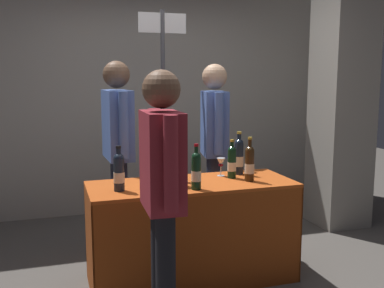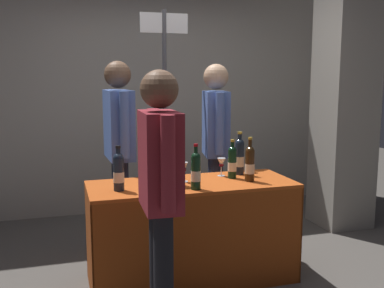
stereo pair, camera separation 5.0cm
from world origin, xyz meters
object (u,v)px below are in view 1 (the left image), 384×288
at_px(taster_foreground_right, 162,182).
at_px(wine_glass_near_taster, 184,168).
at_px(featured_wine_bottle, 250,163).
at_px(flower_vase, 178,169).
at_px(booth_signpost, 163,101).
at_px(tasting_table, 192,215).
at_px(concrete_pillar, 344,66).
at_px(wine_glass_mid, 221,163).
at_px(vendor_presenter, 118,138).
at_px(wine_glass_near_vendor, 168,167).
at_px(display_bottle_0, 119,171).

bearing_deg(taster_foreground_right, wine_glass_near_taster, -23.16).
xyz_separation_m(featured_wine_bottle, taster_foreground_right, (-0.84, -0.60, 0.04)).
distance_m(flower_vase, booth_signpost, 1.26).
bearing_deg(tasting_table, concrete_pillar, 23.57).
xyz_separation_m(wine_glass_near_taster, taster_foreground_right, (-0.35, -0.73, 0.08)).
xyz_separation_m(tasting_table, wine_glass_mid, (0.30, 0.16, 0.36)).
distance_m(tasting_table, wine_glass_near_taster, 0.37).
bearing_deg(featured_wine_bottle, vendor_presenter, 136.26).
relative_size(tasting_table, wine_glass_mid, 10.60).
distance_m(flower_vase, vendor_presenter, 0.90).
xyz_separation_m(featured_wine_bottle, wine_glass_near_taster, (-0.49, 0.13, -0.03)).
distance_m(concrete_pillar, flower_vase, 2.38).
xyz_separation_m(wine_glass_near_vendor, vendor_presenter, (-0.29, 0.62, 0.16)).
xyz_separation_m(concrete_pillar, wine_glass_mid, (-1.63, -0.69, -0.81)).
xyz_separation_m(vendor_presenter, taster_foreground_right, (0.05, -1.45, -0.08)).
bearing_deg(wine_glass_near_vendor, featured_wine_bottle, -21.45).
distance_m(tasting_table, taster_foreground_right, 0.91).
height_order(tasting_table, wine_glass_near_taster, wine_glass_near_taster).
height_order(wine_glass_mid, wine_glass_near_taster, wine_glass_near_taster).
relative_size(concrete_pillar, taster_foreground_right, 2.08).
xyz_separation_m(flower_vase, booth_signpost, (0.18, 1.17, 0.44)).
height_order(featured_wine_bottle, vendor_presenter, vendor_presenter).
height_order(concrete_pillar, flower_vase, concrete_pillar).
xyz_separation_m(flower_vase, taster_foreground_right, (-0.27, -0.62, 0.06)).
bearing_deg(flower_vase, concrete_pillar, 23.68).
bearing_deg(display_bottle_0, tasting_table, 7.74).
relative_size(wine_glass_mid, flower_vase, 0.37).
height_order(tasting_table, booth_signpost, booth_signpost).
distance_m(wine_glass_mid, vendor_presenter, 0.98).
xyz_separation_m(display_bottle_0, booth_signpost, (0.62, 1.18, 0.43)).
xyz_separation_m(wine_glass_near_taster, booth_signpost, (0.11, 1.06, 0.46)).
height_order(tasting_table, flower_vase, flower_vase).
bearing_deg(wine_glass_mid, vendor_presenter, 140.50).
height_order(concrete_pillar, wine_glass_near_taster, concrete_pillar).
xyz_separation_m(featured_wine_bottle, booth_signpost, (-0.39, 1.19, 0.43)).
relative_size(featured_wine_bottle, vendor_presenter, 0.20).
bearing_deg(display_bottle_0, wine_glass_mid, 15.15).
bearing_deg(concrete_pillar, tasting_table, -156.43).
bearing_deg(featured_wine_bottle, wine_glass_mid, 121.41).
bearing_deg(tasting_table, wine_glass_near_taster, 136.00).
distance_m(tasting_table, featured_wine_bottle, 0.60).
bearing_deg(wine_glass_near_taster, flower_vase, -125.46).
height_order(display_bottle_0, flower_vase, flower_vase).
bearing_deg(featured_wine_bottle, tasting_table, 169.70).
bearing_deg(wine_glass_near_vendor, taster_foreground_right, -106.59).
bearing_deg(concrete_pillar, flower_vase, -156.32).
distance_m(vendor_presenter, taster_foreground_right, 1.46).
height_order(display_bottle_0, wine_glass_mid, display_bottle_0).
distance_m(wine_glass_near_taster, taster_foreground_right, 0.82).
bearing_deg(flower_vase, taster_foreground_right, -113.62).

